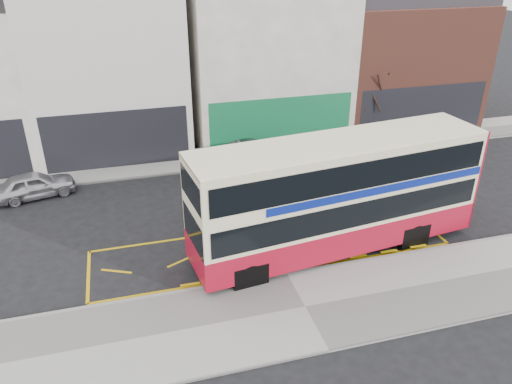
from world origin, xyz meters
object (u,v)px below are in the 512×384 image
object	(u,v)px
double_decker_bus	(338,194)
car_silver	(34,185)
bus_stop_post	(249,238)
car_grey	(256,156)
street_tree_right	(373,80)
car_white	(371,147)

from	to	relation	value
double_decker_bus	car_silver	bearing A→B (deg)	139.90
bus_stop_post	car_grey	distance (m)	10.17
street_tree_right	bus_stop_post	bearing A→B (deg)	-131.27
bus_stop_post	car_silver	distance (m)	12.46
car_silver	double_decker_bus	bearing A→B (deg)	-136.64
bus_stop_post	car_grey	world-z (taller)	bus_stop_post
car_silver	street_tree_right	xyz separation A→B (m)	(18.77, 2.81, 3.01)
car_silver	car_grey	distance (m)	10.95
car_silver	car_white	bearing A→B (deg)	-103.18
car_silver	car_white	world-z (taller)	car_white
car_grey	street_tree_right	bearing A→B (deg)	-78.20
bus_stop_post	car_white	distance (m)	13.48
bus_stop_post	car_silver	size ratio (longest dim) A/B	0.87
bus_stop_post	street_tree_right	bearing A→B (deg)	51.46
car_white	bus_stop_post	bearing A→B (deg)	148.52
bus_stop_post	car_grey	size ratio (longest dim) A/B	0.70
double_decker_bus	bus_stop_post	distance (m)	4.22
car_white	street_tree_right	bearing A→B (deg)	-10.28
double_decker_bus	car_white	xyz separation A→B (m)	(5.60, 7.90, -1.75)
double_decker_bus	street_tree_right	bearing A→B (deg)	50.56
double_decker_bus	bus_stop_post	xyz separation A→B (m)	(-3.90, -1.56, -0.34)
car_white	street_tree_right	xyz separation A→B (m)	(1.22, 2.76, 3.00)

